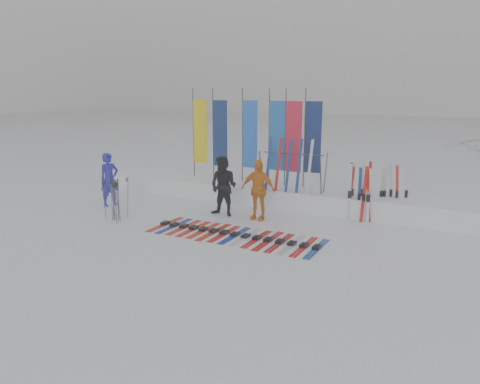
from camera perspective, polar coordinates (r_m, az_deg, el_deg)
The scene contains 10 objects.
ground at distance 11.93m, azimuth -4.43°, elevation -6.08°, with size 120.00×120.00×0.00m, color white.
snow_bank at distance 15.79m, azimuth 4.39°, elevation -0.31°, with size 14.00×1.60×0.60m, color white.
person_blue at distance 15.91m, azimuth -15.64°, elevation 1.47°, with size 0.64×0.42×1.75m, color #1B1CA1.
person_black at distance 14.10m, azimuth -2.02°, elevation 0.69°, with size 0.88×0.69×1.82m, color black.
person_yellow at distance 13.72m, azimuth 2.18°, elevation 0.29°, with size 1.05×0.44×1.79m, color orange.
ski_row at distance 12.35m, azimuth -0.58°, elevation -5.22°, with size 4.67×1.69×0.07m.
pole_cluster at distance 14.16m, azimuth -14.95°, elevation -0.97°, with size 0.66×0.69×1.26m.
feather_flags at distance 16.02m, azimuth 2.01°, elevation 6.95°, with size 4.90×0.31×3.20m.
ski_rack at distance 14.94m, azimuth 6.47°, elevation 3.15°, with size 2.04×0.80×1.23m.
upright_skis at distance 14.42m, azimuth 15.43°, elevation 0.04°, with size 1.67×1.05×1.70m.
Camera 1 is at (6.02, -9.57, 3.80)m, focal length 35.00 mm.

